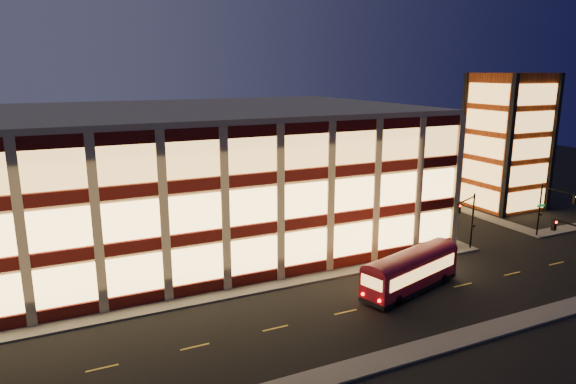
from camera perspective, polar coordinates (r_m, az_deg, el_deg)
ground at (r=44.37m, az=-2.22°, el=-11.04°), size 200.00×200.00×0.00m
sidewalk_office_south at (r=44.23m, az=-6.39°, el=-11.10°), size 54.00×2.00×0.15m
sidewalk_office_east at (r=69.10m, az=9.84°, el=-2.13°), size 2.00×30.00×0.15m
sidewalk_tower_south at (r=70.03m, az=29.12°, el=-3.46°), size 14.00×2.00×0.15m
sidewalk_tower_west at (r=75.82m, az=16.66°, el=-1.11°), size 2.00×30.00×0.15m
sidewalk_near at (r=34.18m, az=6.91°, el=-19.04°), size 100.00×2.00×0.15m
office_building at (r=56.70m, az=-11.79°, el=1.83°), size 50.45×30.45×14.50m
stair_tower at (r=74.89m, az=23.11°, el=5.16°), size 8.60×8.60×18.00m
traffic_signal_far at (r=55.20m, az=19.35°, el=-2.32°), size 3.79×1.87×6.00m
traffic_signal_right at (r=63.00m, az=27.25°, el=-1.19°), size 1.20×4.37×6.00m
trolley_bus at (r=45.18m, az=13.47°, el=-8.28°), size 10.67×5.42×3.51m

